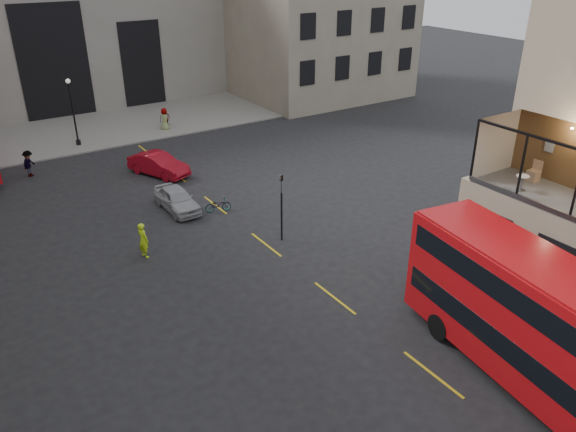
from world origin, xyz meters
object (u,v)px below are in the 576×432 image
bus_near (552,329)px  car_b (159,165)px  pedestrian_d (165,119)px  cyclist (143,240)px  cafe_table_far (522,181)px  cafe_chair_d (533,175)px  pedestrian_b (29,164)px  traffic_light_near (282,199)px  pedestrian_c (166,119)px  car_a (177,199)px  street_lamp_b (74,117)px  bicycle (218,205)px

bus_near → car_b: 27.62m
pedestrian_d → cyclist: bearing=108.3°
cafe_table_far → cafe_chair_d: cafe_chair_d is taller
cyclist → pedestrian_b: 15.16m
traffic_light_near → pedestrian_c: (2.71, 22.67, -1.61)m
traffic_light_near → bus_near: bearing=-84.2°
bus_near → car_a: bus_near is taller
car_b → cafe_table_far: 23.89m
street_lamp_b → cafe_table_far: (11.85, -31.10, 2.67)m
cyclist → pedestrian_b: cyclist is taller
cafe_chair_d → pedestrian_d: bearing=100.9°
car_b → pedestrian_d: size_ratio=2.35×
cafe_table_far → bicycle: bearing=119.5°
traffic_light_near → bicycle: 5.67m
car_a → car_b: size_ratio=0.89×
pedestrian_c → cafe_table_far: 32.32m
car_b → traffic_light_near: bearing=-105.5°
car_a → cafe_chair_d: 19.64m
pedestrian_c → pedestrian_d: bearing=35.0°
street_lamp_b → car_a: (1.83, -15.30, -1.70)m
traffic_light_near → street_lamp_b: street_lamp_b is taller
car_a → cafe_table_far: (10.02, -15.80, 4.37)m
car_a → pedestrian_b: 12.34m
traffic_light_near → pedestrian_d: (2.34, 22.07, -1.45)m
traffic_light_near → cafe_table_far: cafe_table_far is taller
bus_near → cafe_chair_d: cafe_chair_d is taller
pedestrian_d → street_lamp_b: bearing=43.9°
cyclist → cafe_table_far: cafe_table_far is taller
cyclist → pedestrian_d: size_ratio=0.98×
bus_near → pedestrian_b: bearing=108.9°
pedestrian_c → cafe_chair_d: (5.58, -31.37, 4.08)m
pedestrian_c → street_lamp_b: bearing=-19.0°
bus_near → car_a: bearing=102.3°
bus_near → cafe_table_far: bearing=46.0°
pedestrian_b → pedestrian_c: bearing=-26.7°
car_a → pedestrian_b: bearing=119.6°
street_lamp_b → car_b: 9.94m
cafe_table_far → cafe_chair_d: size_ratio=0.72×
bicycle → pedestrian_c: pedestrian_c is taller
cafe_table_far → traffic_light_near: bearing=127.0°
car_b → pedestrian_b: pedestrian_b is taller
street_lamp_b → pedestrian_c: 7.89m
traffic_light_near → cyclist: (-6.85, 2.37, -1.47)m
car_a → cafe_chair_d: size_ratio=4.22×
car_b → pedestrian_b: size_ratio=2.49×
street_lamp_b → pedestrian_d: 7.48m
pedestrian_b → pedestrian_c: size_ratio=1.14×
car_a → bicycle: (1.95, -1.54, -0.30)m
bus_near → bicycle: bus_near is taller
traffic_light_near → pedestrian_b: size_ratio=2.06×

